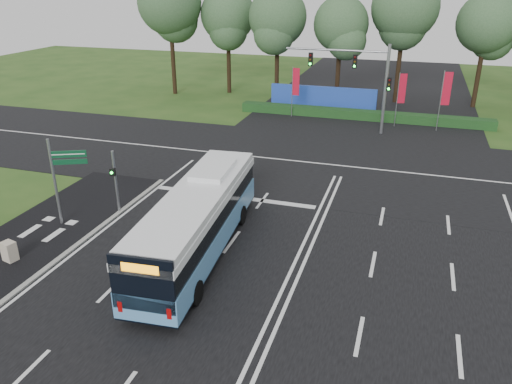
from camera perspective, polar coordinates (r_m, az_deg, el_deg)
ground at (r=23.06m, az=4.99°, el=-7.00°), size 120.00×120.00×0.00m
road_main at (r=23.05m, az=4.99°, el=-6.96°), size 20.00×120.00×0.04m
road_cross at (r=33.81m, az=9.55°, el=2.97°), size 120.00×14.00×0.05m
bike_path at (r=26.10m, az=-24.64°, el=-5.33°), size 5.00×18.00×0.06m
kerb_strip at (r=24.63m, az=-20.43°, el=-6.25°), size 0.25×18.00×0.12m
city_bus at (r=22.31m, az=-6.65°, el=-3.28°), size 3.34×11.73×3.32m
pedestrian_signal at (r=27.01m, az=-15.81°, el=1.34°), size 0.32×0.42×3.47m
street_sign at (r=26.25m, az=-21.42°, el=2.10°), size 1.63×0.80×4.54m
utility_cabinet at (r=24.68m, az=-26.35°, el=-6.15°), size 0.67×0.60×0.95m
banner_flag_left at (r=45.05m, az=4.48°, el=12.14°), size 0.66×0.08×4.45m
banner_flag_mid at (r=43.45m, az=16.22°, el=10.94°), size 0.64×0.28×4.53m
banner_flag_right at (r=43.09m, az=20.79°, el=10.58°), size 0.72×0.18×4.91m
traffic_light_gantry at (r=40.78m, az=12.15°, el=13.03°), size 8.41×0.28×7.00m
hedge at (r=45.58m, az=12.00°, el=8.60°), size 22.00×1.20×0.80m
blue_hoarding at (r=48.35m, az=7.63°, el=10.59°), size 10.00×0.30×2.20m
eucalyptus_row at (r=51.19m, az=11.06°, el=19.14°), size 47.13×9.35×12.52m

